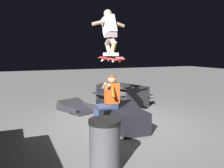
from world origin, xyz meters
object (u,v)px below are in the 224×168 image
Objects in this scene: ledge_box_main at (120,115)px; skater_airborne at (109,30)px; trash_bin at (105,145)px; kicker_ramp at (78,109)px; skateboard at (111,59)px; picnic_table_back at (122,92)px; person_sitting_on_ledge at (108,99)px.

ledge_box_main is 1.82× the size of skater_airborne.
skater_airborne is 1.33× the size of trash_bin.
kicker_ramp is (1.88, 0.60, -0.19)m from ledge_box_main.
ledge_box_main is 1.42× the size of kicker_ramp.
skater_airborne reaches higher than kicker_ramp.
skateboard reaches higher than ledge_box_main.
kicker_ramp is (1.90, 0.29, -2.34)m from skater_airborne.
ledge_box_main is 1.97× the size of skateboard.
kicker_ramp is at bearing -9.58° from trash_bin.
trash_bin reaches higher than ledge_box_main.
ledge_box_main is 1.01× the size of picnic_table_back.
kicker_ramp is at bearing 5.59° from person_sitting_on_ledge.
ledge_box_main is at bearing -71.14° from person_sitting_on_ledge.
trash_bin is at bearing 148.67° from ledge_box_main.
picnic_table_back is at bearing -29.26° from trash_bin.
skater_airborne is 0.55× the size of picnic_table_back.
skater_airborne is at bearing 146.71° from picnic_table_back.
skater_airborne reaches higher than person_sitting_on_ledge.
kicker_ramp is at bearing 17.74° from ledge_box_main.
picnic_table_back is at bearing -32.48° from skateboard.
picnic_table_back is 2.41× the size of trash_bin.
person_sitting_on_ledge is 0.67× the size of picnic_table_back.
skater_airborne is 3.11m from picnic_table_back.
skateboard is at bearing -171.38° from kicker_ramp.
skateboard is at bearing -58.00° from person_sitting_on_ledge.
kicker_ramp is at bearing 8.72° from skater_airborne.
skater_airborne reaches higher than picnic_table_back.
person_sitting_on_ledge is 1.66m from skater_airborne.
skater_airborne is at bearing -24.92° from trash_bin.
person_sitting_on_ledge is 2.62m from picnic_table_back.
skateboard is at bearing 104.01° from ledge_box_main.
skateboard is 0.51× the size of picnic_table_back.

